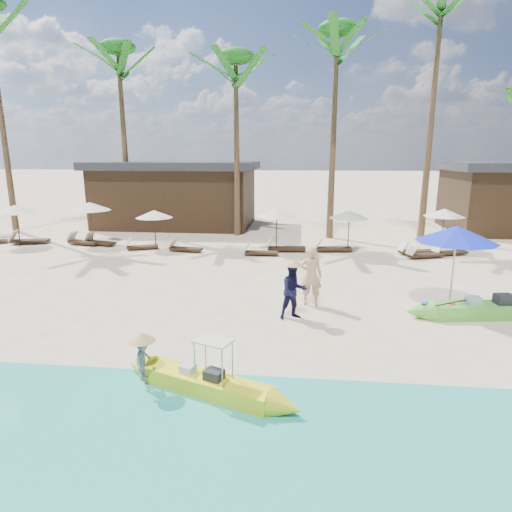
# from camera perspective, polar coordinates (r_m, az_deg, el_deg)

# --- Properties ---
(ground) EXTENTS (240.00, 240.00, 0.00)m
(ground) POSITION_cam_1_polar(r_m,az_deg,el_deg) (12.05, 3.43, -10.03)
(ground) COLOR beige
(ground) RESTS_ON ground
(wet_sand_strip) EXTENTS (240.00, 4.50, 0.01)m
(wet_sand_strip) POSITION_cam_1_polar(r_m,az_deg,el_deg) (7.73, 1.50, -24.88)
(wet_sand_strip) COLOR tan
(wet_sand_strip) RESTS_ON ground
(green_canoe) EXTENTS (5.61, 1.21, 0.71)m
(green_canoe) POSITION_cam_1_polar(r_m,az_deg,el_deg) (14.70, 28.54, -6.30)
(green_canoe) COLOR #5CC43B
(green_canoe) RESTS_ON ground
(yellow_canoe) EXTENTS (4.45, 1.93, 1.21)m
(yellow_canoe) POSITION_cam_1_polar(r_m,az_deg,el_deg) (9.22, -6.61, -16.56)
(yellow_canoe) COLOR yellow
(yellow_canoe) RESTS_ON ground
(tourist) EXTENTS (0.77, 0.56, 1.96)m
(tourist) POSITION_cam_1_polar(r_m,az_deg,el_deg) (13.86, 7.35, -2.64)
(tourist) COLOR tan
(tourist) RESTS_ON ground
(vendor_green) EXTENTS (1.01, 0.91, 1.70)m
(vendor_green) POSITION_cam_1_polar(r_m,az_deg,el_deg) (12.71, 5.04, -4.69)
(vendor_green) COLOR black
(vendor_green) RESTS_ON ground
(vendor_yellow) EXTENTS (0.36, 0.61, 0.93)m
(vendor_yellow) POSITION_cam_1_polar(r_m,az_deg,el_deg) (9.44, -14.77, -13.12)
(vendor_yellow) COLOR gray
(vendor_yellow) RESTS_ON ground
(blue_umbrella) EXTENTS (2.46, 2.46, 2.65)m
(blue_umbrella) POSITION_cam_1_polar(r_m,az_deg,el_deg) (14.56, 25.21, 2.67)
(blue_umbrella) COLOR #99999E
(blue_umbrella) RESTS_ON ground
(resort_parasol_2) EXTENTS (2.11, 2.11, 2.18)m
(resort_parasol_2) POSITION_cam_1_polar(r_m,az_deg,el_deg) (26.09, -29.39, 5.49)
(resort_parasol_2) COLOR #352315
(resort_parasol_2) RESTS_ON ground
(lounger_2_left) EXTENTS (2.08, 1.01, 0.68)m
(lounger_2_left) POSITION_cam_1_polar(r_m,az_deg,el_deg) (26.52, -28.18, 1.92)
(lounger_2_left) COLOR #352315
(lounger_2_left) RESTS_ON ground
(resort_parasol_3) EXTENTS (2.23, 2.23, 2.29)m
(resort_parasol_3) POSITION_cam_1_polar(r_m,az_deg,el_deg) (24.71, -21.31, 6.19)
(resort_parasol_3) COLOR #352315
(resort_parasol_3) RESTS_ON ground
(lounger_3_left) EXTENTS (1.98, 1.02, 0.64)m
(lounger_3_left) POSITION_cam_1_polar(r_m,az_deg,el_deg) (24.95, -22.14, 1.86)
(lounger_3_left) COLOR #352315
(lounger_3_left) RESTS_ON ground
(lounger_3_right) EXTENTS (1.84, 1.04, 0.60)m
(lounger_3_right) POSITION_cam_1_polar(r_m,az_deg,el_deg) (24.55, -20.22, 1.82)
(lounger_3_right) COLOR #352315
(lounger_3_right) RESTS_ON ground
(resort_parasol_4) EXTENTS (1.92, 1.92, 1.98)m
(resort_parasol_4) POSITION_cam_1_polar(r_m,az_deg,el_deg) (22.74, -13.43, 5.47)
(resort_parasol_4) COLOR #352315
(resort_parasol_4) RESTS_ON ground
(lounger_4_left) EXTENTS (1.72, 1.01, 0.56)m
(lounger_4_left) POSITION_cam_1_polar(r_m,az_deg,el_deg) (22.77, -15.20, 1.29)
(lounger_4_left) COLOR #352315
(lounger_4_left) RESTS_ON ground
(lounger_4_right) EXTENTS (1.76, 0.76, 0.58)m
(lounger_4_right) POSITION_cam_1_polar(r_m,az_deg,el_deg) (21.85, -9.62, 1.09)
(lounger_4_right) COLOR #352315
(lounger_4_right) RESTS_ON ground
(resort_parasol_5) EXTENTS (2.10, 2.10, 2.17)m
(resort_parasol_5) POSITION_cam_1_polar(r_m,az_deg,el_deg) (21.41, 2.77, 5.80)
(resort_parasol_5) COLOR #352315
(resort_parasol_5) RESTS_ON ground
(lounger_5_left) EXTENTS (1.69, 0.56, 0.57)m
(lounger_5_left) POSITION_cam_1_polar(r_m,az_deg,el_deg) (20.71, 0.40, 0.60)
(lounger_5_left) COLOR #352315
(lounger_5_left) RESTS_ON ground
(resort_parasol_6) EXTENTS (2.02, 2.02, 2.08)m
(resort_parasol_6) POSITION_cam_1_polar(r_m,az_deg,el_deg) (21.84, 12.35, 5.45)
(resort_parasol_6) COLOR #352315
(resort_parasol_6) RESTS_ON ground
(lounger_6_left) EXTENTS (2.02, 0.76, 0.67)m
(lounger_6_left) POSITION_cam_1_polar(r_m,az_deg,el_deg) (21.56, 3.70, 1.18)
(lounger_6_left) COLOR #352315
(lounger_6_left) RESTS_ON ground
(lounger_6_right) EXTENTS (1.94, 0.76, 0.64)m
(lounger_6_right) POSITION_cam_1_polar(r_m,az_deg,el_deg) (21.82, 9.95, 1.12)
(lounger_6_right) COLOR #352315
(lounger_6_right) RESTS_ON ground
(resort_parasol_7) EXTENTS (2.03, 2.03, 2.09)m
(resort_parasol_7) POSITION_cam_1_polar(r_m,az_deg,el_deg) (23.92, 23.82, 5.31)
(resort_parasol_7) COLOR #352315
(resort_parasol_7) RESTS_ON ground
(lounger_7_left) EXTENTS (1.82, 0.94, 0.59)m
(lounger_7_left) POSITION_cam_1_polar(r_m,az_deg,el_deg) (22.26, 20.32, 0.68)
(lounger_7_left) COLOR #352315
(lounger_7_left) RESTS_ON ground
(lounger_7_right) EXTENTS (1.83, 1.06, 0.59)m
(lounger_7_right) POSITION_cam_1_polar(r_m,az_deg,el_deg) (21.65, 21.36, 0.25)
(lounger_7_right) COLOR #352315
(lounger_7_right) RESTS_ON ground
(lounger_8_left) EXTENTS (1.80, 1.08, 0.59)m
(lounger_8_left) POSITION_cam_1_polar(r_m,az_deg,el_deg) (22.71, 24.23, 0.56)
(lounger_8_left) COLOR #352315
(lounger_8_left) RESTS_ON ground
(palm_2) EXTENTS (2.08, 2.08, 11.33)m
(palm_2) POSITION_cam_1_polar(r_m,az_deg,el_deg) (28.64, -17.69, 21.66)
(palm_2) COLOR brown
(palm_2) RESTS_ON ground
(palm_3) EXTENTS (2.08, 2.08, 10.52)m
(palm_3) POSITION_cam_1_polar(r_m,az_deg,el_deg) (25.88, -2.69, 21.83)
(palm_3) COLOR brown
(palm_3) RESTS_ON ground
(palm_4) EXTENTS (2.08, 2.08, 11.70)m
(palm_4) POSITION_cam_1_polar(r_m,az_deg,el_deg) (25.54, 10.65, 23.73)
(palm_4) COLOR brown
(palm_4) RESTS_ON ground
(palm_5) EXTENTS (2.08, 2.08, 13.60)m
(palm_5) POSITION_cam_1_polar(r_m,az_deg,el_deg) (27.05, 23.19, 25.31)
(palm_5) COLOR brown
(palm_5) RESTS_ON ground
(pavilion_west) EXTENTS (10.80, 6.60, 4.30)m
(pavilion_west) POSITION_cam_1_polar(r_m,az_deg,el_deg) (29.88, -10.53, 8.22)
(pavilion_west) COLOR #352315
(pavilion_west) RESTS_ON ground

